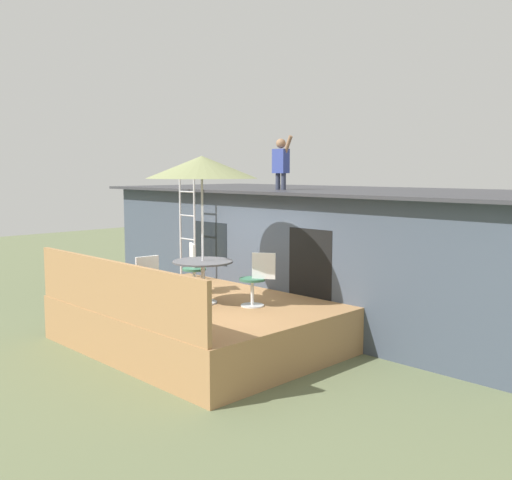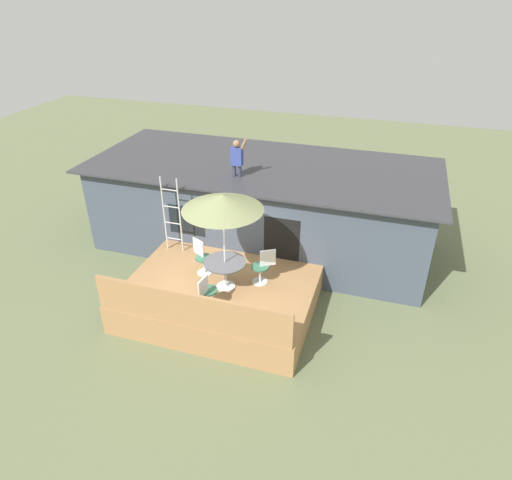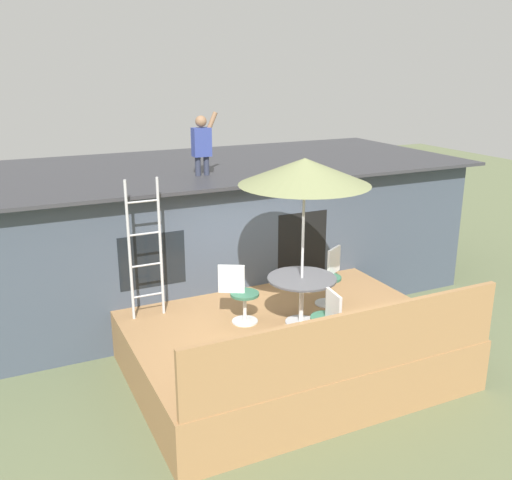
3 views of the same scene
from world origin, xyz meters
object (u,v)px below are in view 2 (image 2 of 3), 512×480
at_px(step_ladder, 172,215).
at_px(patio_chair_near, 206,292).
at_px(person_figure, 237,156).
at_px(patio_chair_left, 202,257).
at_px(patio_umbrella, 223,202).
at_px(patio_chair_right, 263,267).
at_px(patio_table, 225,267).

relative_size(step_ladder, patio_chair_near, 2.39).
height_order(person_figure, patio_chair_near, person_figure).
bearing_deg(patio_chair_near, step_ladder, 47.91).
distance_m(person_figure, patio_chair_left, 2.98).
height_order(patio_chair_left, patio_chair_near, same).
bearing_deg(person_figure, patio_umbrella, -77.48).
distance_m(step_ladder, patio_chair_left, 1.60).
bearing_deg(step_ladder, patio_chair_right, -15.09).
bearing_deg(patio_table, step_ladder, 148.16).
bearing_deg(patio_chair_right, patio_chair_near, 25.88).
height_order(patio_umbrella, patio_chair_right, patio_umbrella).
height_order(step_ladder, patio_chair_near, step_ladder).
bearing_deg(person_figure, step_ladder, -137.46).
xyz_separation_m(patio_umbrella, patio_chair_near, (-0.11, -0.93, -1.89)).
relative_size(patio_table, patio_chair_near, 1.13).
bearing_deg(person_figure, patio_table, -77.48).
relative_size(patio_table, patio_umbrella, 0.41).
xyz_separation_m(step_ladder, patio_chair_right, (2.85, -0.77, -0.64)).
distance_m(patio_umbrella, person_figure, 2.66).
bearing_deg(person_figure, patio_chair_near, -82.44).
height_order(patio_umbrella, patio_chair_left, patio_umbrella).
bearing_deg(patio_chair_near, patio_chair_right, -26.44).
xyz_separation_m(person_figure, patio_chair_near, (0.47, -3.53, -2.05)).
bearing_deg(patio_chair_left, patio_umbrella, 0.00).
relative_size(person_figure, patio_chair_right, 1.21).
distance_m(patio_chair_left, patio_chair_near, 1.55).
height_order(step_ladder, person_figure, person_figure).
distance_m(patio_table, step_ladder, 2.45).
bearing_deg(patio_umbrella, patio_table, -90.00).
bearing_deg(patio_table, patio_chair_near, -96.65).
bearing_deg(patio_table, patio_chair_right, 31.04).
bearing_deg(patio_table, person_figure, 102.52).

